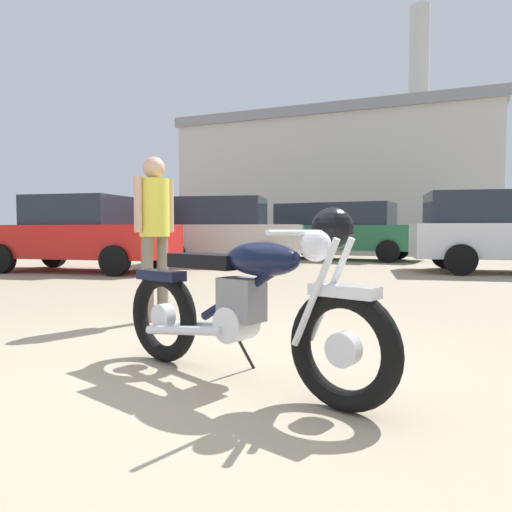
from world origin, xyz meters
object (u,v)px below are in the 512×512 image
bystander (155,221)px  red_hatchback_near (341,229)px  white_estate_far (225,230)px  blue_hatchback_right (81,234)px  vintage_motorcycle (248,303)px

bystander → red_hatchback_near: 10.66m
white_estate_far → blue_hatchback_right: bearing=-134.9°
vintage_motorcycle → white_estate_far: white_estate_far is taller
red_hatchback_near → blue_hatchback_right: bearing=-121.0°
bystander → red_hatchback_near: red_hatchback_near is taller
red_hatchback_near → bystander: bearing=-83.7°
blue_hatchback_right → white_estate_far: 3.76m
vintage_motorcycle → white_estate_far: bearing=134.6°
vintage_motorcycle → bystander: bystander is taller
vintage_motorcycle → red_hatchback_near: 12.30m
blue_hatchback_right → white_estate_far: bearing=49.1°
white_estate_far → vintage_motorcycle: bearing=-75.4°
vintage_motorcycle → bystander: bearing=156.4°
vintage_motorcycle → white_estate_far: (-3.96, 9.17, 0.43)m
bystander → blue_hatchback_right: 6.50m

